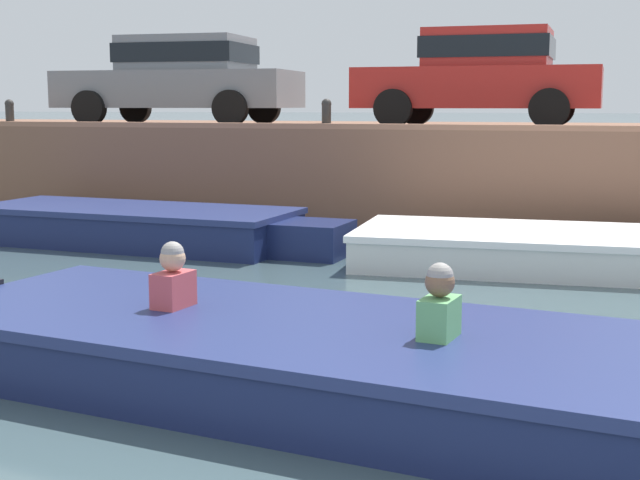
# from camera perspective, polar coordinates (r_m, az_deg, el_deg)

# --- Properties ---
(ground_plane) EXTENTS (400.00, 400.00, 0.00)m
(ground_plane) POSITION_cam_1_polar(r_m,az_deg,el_deg) (7.22, 6.72, -7.09)
(ground_plane) COLOR #3D5156
(far_quay_wall) EXTENTS (60.00, 6.00, 1.59)m
(far_quay_wall) POSITION_cam_1_polar(r_m,az_deg,el_deg) (15.71, 12.86, 4.24)
(far_quay_wall) COLOR brown
(far_quay_wall) RESTS_ON ground
(far_wall_coping) EXTENTS (60.00, 0.24, 0.08)m
(far_wall_coping) POSITION_cam_1_polar(r_m,az_deg,el_deg) (12.80, 11.89, 7.06)
(far_wall_coping) COLOR #9F6C52
(far_wall_coping) RESTS_ON far_quay_wall
(boat_moored_west_navy) EXTENTS (5.49, 2.01, 0.53)m
(boat_moored_west_navy) POSITION_cam_1_polar(r_m,az_deg,el_deg) (12.64, -10.91, 0.84)
(boat_moored_west_navy) COLOR navy
(boat_moored_west_navy) RESTS_ON ground
(boat_moored_central_white) EXTENTS (6.23, 2.34, 0.45)m
(boat_moored_central_white) POSITION_cam_1_polar(r_m,az_deg,el_deg) (11.06, 17.21, -0.72)
(boat_moored_central_white) COLOR white
(boat_moored_central_white) RESTS_ON ground
(motorboat_passing) EXTENTS (7.14, 2.88, 0.97)m
(motorboat_passing) POSITION_cam_1_polar(r_m,az_deg,el_deg) (6.00, 2.13, -7.87)
(motorboat_passing) COLOR navy
(motorboat_passing) RESTS_ON ground
(car_leftmost_grey) EXTENTS (4.28, 2.09, 1.54)m
(car_leftmost_grey) POSITION_cam_1_polar(r_m,az_deg,el_deg) (16.30, -8.83, 10.29)
(car_leftmost_grey) COLOR slate
(car_leftmost_grey) RESTS_ON far_quay_wall
(car_left_inner_red) EXTENTS (3.84, 1.95, 1.54)m
(car_left_inner_red) POSITION_cam_1_polar(r_m,az_deg,el_deg) (14.74, 10.32, 10.42)
(car_left_inner_red) COLOR #B2231E
(car_left_inner_red) RESTS_ON far_quay_wall
(mooring_bollard_west) EXTENTS (0.15, 0.15, 0.45)m
(mooring_bollard_west) POSITION_cam_1_polar(r_m,az_deg,el_deg) (16.03, -19.25, 7.77)
(mooring_bollard_west) COLOR #2D2B28
(mooring_bollard_west) RESTS_ON far_quay_wall
(mooring_bollard_mid) EXTENTS (0.15, 0.15, 0.45)m
(mooring_bollard_mid) POSITION_cam_1_polar(r_m,az_deg,el_deg) (13.46, 0.42, 8.16)
(mooring_bollard_mid) COLOR #2D2B28
(mooring_bollard_mid) RESTS_ON far_quay_wall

